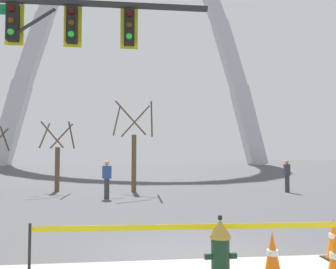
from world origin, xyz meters
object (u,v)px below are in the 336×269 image
at_px(traffic_cone_mid_sidewalk, 334,239).
at_px(pedestrian_walking_right, 287,176).
at_px(traffic_signal_gantry, 27,55).
at_px(monument_arch, 135,43).
at_px(fire_hydrant, 220,253).
at_px(traffic_cone_by_hydrant, 272,256).
at_px(traffic_cone_curb_edge, 336,259).
at_px(pedestrian_standing_center, 107,179).

height_order(traffic_cone_mid_sidewalk, pedestrian_walking_right, pedestrian_walking_right).
bearing_deg(traffic_signal_gantry, pedestrian_walking_right, 38.66).
height_order(traffic_cone_mid_sidewalk, monument_arch, monument_arch).
height_order(fire_hydrant, monument_arch, monument_arch).
distance_m(traffic_cone_by_hydrant, pedestrian_walking_right, 13.31).
distance_m(traffic_signal_gantry, pedestrian_walking_right, 13.62).
relative_size(traffic_cone_curb_edge, monument_arch, 0.01).
xyz_separation_m(traffic_cone_mid_sidewalk, pedestrian_walking_right, (4.22, 11.07, 0.46)).
height_order(traffic_cone_curb_edge, pedestrian_standing_center, pedestrian_standing_center).
relative_size(traffic_signal_gantry, pedestrian_standing_center, 4.04).
height_order(traffic_cone_by_hydrant, monument_arch, monument_arch).
bearing_deg(traffic_cone_mid_sidewalk, traffic_cone_curb_edge, -120.05).
distance_m(traffic_cone_curb_edge, traffic_signal_gantry, 7.78).
relative_size(traffic_cone_by_hydrant, monument_arch, 0.01).
distance_m(monument_arch, pedestrian_walking_right, 51.16).
bearing_deg(traffic_cone_by_hydrant, pedestrian_standing_center, 105.73).
xyz_separation_m(fire_hydrant, traffic_signal_gantry, (-3.73, 3.89, 3.80)).
distance_m(pedestrian_standing_center, pedestrian_walking_right, 8.83).
distance_m(fire_hydrant, pedestrian_standing_center, 10.85).
relative_size(traffic_cone_mid_sidewalk, traffic_signal_gantry, 0.11).
bearing_deg(fire_hydrant, traffic_cone_by_hydrant, 8.14).
bearing_deg(traffic_cone_by_hydrant, traffic_cone_curb_edge, -16.88).
bearing_deg(traffic_cone_mid_sidewalk, traffic_signal_gantry, 154.90).
xyz_separation_m(traffic_cone_by_hydrant, monument_arch, (-0.82, 58.28, 21.27)).
distance_m(traffic_cone_by_hydrant, traffic_signal_gantry, 7.09).
bearing_deg(monument_arch, traffic_cone_by_hydrant, -89.20).
bearing_deg(traffic_cone_curb_edge, fire_hydrant, 175.25).
xyz_separation_m(traffic_cone_by_hydrant, traffic_signal_gantry, (-4.55, 3.77, 3.91)).
bearing_deg(monument_arch, fire_hydrant, -90.00).
bearing_deg(traffic_cone_by_hydrant, pedestrian_walking_right, 64.44).
relative_size(monument_arch, pedestrian_standing_center, 31.41).
height_order(traffic_cone_mid_sidewalk, traffic_signal_gantry, traffic_signal_gantry).
relative_size(traffic_cone_by_hydrant, pedestrian_standing_center, 0.46).
bearing_deg(monument_arch, traffic_cone_curb_edge, -88.38).
bearing_deg(traffic_cone_by_hydrant, traffic_cone_mid_sidewalk, 31.50).
xyz_separation_m(monument_arch, pedestrian_standing_center, (-2.15, -47.77, -20.81)).
distance_m(traffic_cone_by_hydrant, traffic_cone_mid_sidewalk, 1.78).
bearing_deg(monument_arch, pedestrian_walking_right, -81.93).
height_order(traffic_cone_curb_edge, monument_arch, monument_arch).
height_order(traffic_cone_by_hydrant, traffic_cone_mid_sidewalk, same).
bearing_deg(fire_hydrant, pedestrian_walking_right, 61.60).
distance_m(traffic_cone_curb_edge, pedestrian_walking_right, 13.21).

